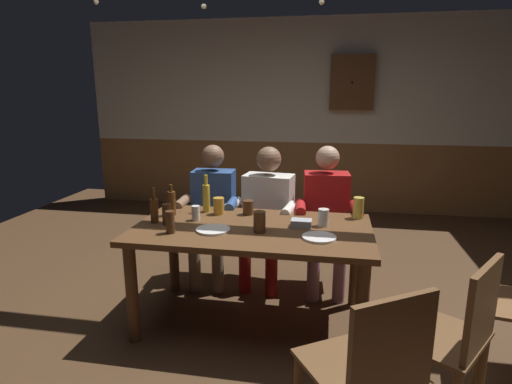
% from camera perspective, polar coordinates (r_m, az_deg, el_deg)
% --- Properties ---
extents(ground_plane, '(7.19, 7.19, 0.00)m').
position_cam_1_polar(ground_plane, '(3.28, -0.15, -16.29)').
color(ground_plane, '#4C331E').
extents(back_wall_upper, '(5.85, 0.12, 1.64)m').
position_cam_1_polar(back_wall_upper, '(5.88, 5.43, 14.77)').
color(back_wall_upper, beige).
extents(back_wall_wainscot, '(5.85, 0.12, 0.95)m').
position_cam_1_polar(back_wall_wainscot, '(5.99, 5.16, 2.33)').
color(back_wall_wainscot, brown).
rests_on(back_wall_wainscot, ground_plane).
extents(dining_table, '(1.62, 0.90, 0.72)m').
position_cam_1_polar(dining_table, '(2.92, -0.52, -6.66)').
color(dining_table, brown).
rests_on(dining_table, ground_plane).
extents(person_0, '(0.51, 0.53, 1.19)m').
position_cam_1_polar(person_0, '(3.65, -6.00, -2.12)').
color(person_0, '#2D4C84').
rests_on(person_0, ground_plane).
extents(person_1, '(0.58, 0.57, 1.18)m').
position_cam_1_polar(person_1, '(3.56, 1.44, -2.30)').
color(person_1, silver).
rests_on(person_1, ground_plane).
extents(person_2, '(0.53, 0.55, 1.20)m').
position_cam_1_polar(person_2, '(3.51, 9.52, -2.72)').
color(person_2, '#AD1919').
rests_on(person_2, ground_plane).
extents(chair_empty_near_right, '(0.61, 0.61, 0.88)m').
position_cam_1_polar(chair_empty_near_right, '(1.98, 15.24, -22.67)').
color(chair_empty_near_right, brown).
rests_on(chair_empty_near_right, ground_plane).
extents(chair_empty_near_left, '(0.61, 0.61, 0.88)m').
position_cam_1_polar(chair_empty_near_left, '(2.34, 24.98, -17.34)').
color(chair_empty_near_left, brown).
rests_on(chair_empty_near_left, ground_plane).
extents(condiment_caddy, '(0.14, 0.10, 0.05)m').
position_cam_1_polar(condiment_caddy, '(2.90, 6.19, -4.25)').
color(condiment_caddy, '#B2B7BC').
rests_on(condiment_caddy, dining_table).
extents(plate_0, '(0.22, 0.22, 0.01)m').
position_cam_1_polar(plate_0, '(2.69, 8.59, -6.12)').
color(plate_0, white).
rests_on(plate_0, dining_table).
extents(plate_1, '(0.23, 0.23, 0.01)m').
position_cam_1_polar(plate_1, '(2.82, -5.86, -5.12)').
color(plate_1, white).
rests_on(plate_1, dining_table).
extents(bottle_0, '(0.06, 0.06, 0.29)m').
position_cam_1_polar(bottle_0, '(3.23, -6.78, -0.68)').
color(bottle_0, gold).
rests_on(bottle_0, dining_table).
extents(bottle_1, '(0.06, 0.06, 0.25)m').
position_cam_1_polar(bottle_1, '(3.04, -13.69, -2.28)').
color(bottle_1, '#593314').
rests_on(bottle_1, dining_table).
extents(bottle_2, '(0.06, 0.06, 0.23)m').
position_cam_1_polar(bottle_2, '(3.19, -11.43, -1.46)').
color(bottle_2, '#593314').
rests_on(bottle_2, dining_table).
extents(pint_glass_0, '(0.06, 0.06, 0.15)m').
position_cam_1_polar(pint_glass_0, '(2.80, -11.60, -4.03)').
color(pint_glass_0, '#4C2D19').
rests_on(pint_glass_0, dining_table).
extents(pint_glass_1, '(0.07, 0.07, 0.12)m').
position_cam_1_polar(pint_glass_1, '(2.92, 9.16, -3.47)').
color(pint_glass_1, white).
rests_on(pint_glass_1, dining_table).
extents(pint_glass_2, '(0.06, 0.06, 0.15)m').
position_cam_1_polar(pint_glass_2, '(2.98, -12.05, -2.96)').
color(pint_glass_2, '#4C2D19').
rests_on(pint_glass_2, dining_table).
extents(pint_glass_3, '(0.08, 0.08, 0.11)m').
position_cam_1_polar(pint_glass_3, '(3.16, -1.08, -2.11)').
color(pint_glass_3, '#4C2D19').
rests_on(pint_glass_3, dining_table).
extents(pint_glass_4, '(0.08, 0.08, 0.14)m').
position_cam_1_polar(pint_glass_4, '(2.76, 0.49, -4.08)').
color(pint_glass_4, '#4C2D19').
rests_on(pint_glass_4, dining_table).
extents(pint_glass_5, '(0.08, 0.08, 0.13)m').
position_cam_1_polar(pint_glass_5, '(3.17, -5.09, -1.90)').
color(pint_glass_5, gold).
rests_on(pint_glass_5, dining_table).
extents(pint_glass_6, '(0.08, 0.08, 0.16)m').
position_cam_1_polar(pint_glass_6, '(3.15, 13.77, -2.10)').
color(pint_glass_6, '#E5C64C').
rests_on(pint_glass_6, dining_table).
extents(pint_glass_7, '(0.06, 0.06, 0.11)m').
position_cam_1_polar(pint_glass_7, '(3.05, -8.20, -2.85)').
color(pint_glass_7, white).
rests_on(pint_glass_7, dining_table).
extents(wall_dart_cabinet, '(0.56, 0.15, 0.70)m').
position_cam_1_polar(wall_dart_cabinet, '(5.73, 12.94, 14.33)').
color(wall_dart_cabinet, brown).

